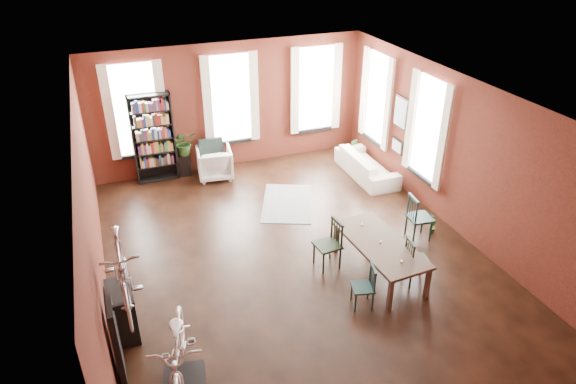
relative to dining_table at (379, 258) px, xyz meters
name	(u,v)px	position (x,y,z in m)	size (l,w,h in m)	color
room	(297,142)	(-0.99, 1.64, 1.80)	(9.00, 9.04, 3.22)	black
dining_table	(379,258)	(0.00, 0.00, 0.00)	(0.91, 2.00, 0.68)	brown
dining_chair_a	(363,287)	(-0.70, -0.68, 0.05)	(0.36, 0.36, 0.78)	#183635
dining_chair_b	(327,245)	(-0.79, 0.54, 0.14)	(0.44, 0.44, 0.96)	black
dining_chair_c	(418,261)	(0.52, -0.45, 0.11)	(0.42, 0.42, 0.90)	black
dining_chair_d	(420,217)	(1.35, 0.75, 0.15)	(0.45, 0.45, 0.98)	#183634
bookshelf	(153,138)	(-3.24, 5.32, 0.76)	(1.00, 0.32, 2.20)	black
white_armchair	(215,162)	(-1.88, 4.92, 0.09)	(0.83, 0.78, 0.86)	silver
cream_sofa	(367,161)	(1.71, 3.62, 0.07)	(2.08, 0.61, 0.81)	beige
striped_rug	(287,203)	(-0.65, 3.02, -0.33)	(1.11, 1.78, 0.01)	black
bike_trainer	(184,382)	(-3.85, -1.30, -0.26)	(0.58, 0.58, 0.17)	black
bike_wall_rack	(117,342)	(-4.64, -0.78, 0.31)	(0.16, 0.60, 1.30)	black
console_table	(122,312)	(-4.52, 0.12, 0.06)	(0.40, 0.80, 0.80)	black
plant_stand	(185,165)	(-2.55, 5.32, -0.06)	(0.28, 0.28, 0.55)	black
plant_by_sofa	(351,154)	(1.82, 4.67, -0.20)	(0.34, 0.61, 0.27)	#265321
plant_small	(432,230)	(1.73, 0.80, -0.26)	(0.23, 0.44, 0.16)	#355D25
bicycle_floor	(175,326)	(-3.86, -1.30, 0.80)	(0.67, 1.02, 1.94)	silver
bicycle_hung	(118,251)	(-4.39, -0.78, 1.79)	(0.47, 1.00, 1.66)	#A5A8AD
plant_on_stand	(184,145)	(-2.52, 5.34, 0.46)	(0.57, 0.64, 0.50)	#2A4F1F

